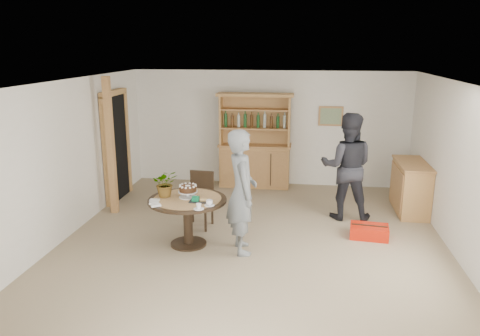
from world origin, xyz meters
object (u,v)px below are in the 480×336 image
Objects in this scene: sideboard at (411,187)px; dining_chair at (200,196)px; dining_table at (188,208)px; hutch at (255,155)px; teen_boy at (242,192)px; red_suitcase at (369,231)px; adult_person at (347,166)px.

dining_chair is at bearing -161.86° from sideboard.
hutch is at bearing 78.25° from dining_table.
hutch is 3.40m from teen_boy.
dining_chair reaches higher than red_suitcase.
hutch is at bearing 135.70° from red_suitcase.
hutch is 3.29m from sideboard.
sideboard is at bearing 63.15° from red_suitcase.
sideboard is 1.68m from red_suitcase.
dining_chair is 0.50× the size of adult_person.
adult_person is at bearing -43.92° from hutch.
adult_person is 2.97× the size of red_suitcase.
hutch reaches higher than dining_table.
teen_boy reaches higher than red_suitcase.
hutch is 1.70× the size of dining_table.
adult_person is (-1.23, -0.50, 0.48)m from sideboard.
adult_person is (2.50, 1.54, 0.35)m from dining_table.
adult_person is 1.26m from red_suitcase.
dining_chair is (0.01, 0.83, -0.07)m from dining_table.
red_suitcase is (2.82, -0.15, -0.43)m from dining_chair.
dining_chair is at bearing -105.34° from hutch.
dining_chair is at bearing -176.80° from red_suitcase.
hutch is 2.55m from dining_chair.
teen_boy reaches higher than dining_table.
sideboard is 1.33× the size of dining_chair.
hutch is 3.36m from dining_table.
red_suitcase is at bearing 13.42° from dining_table.
dining_chair is 2.62m from adult_person.
hutch reaches higher than adult_person.
teen_boy is at bearing -143.25° from sideboard.
dining_table is at bearing -83.75° from dining_chair.
hutch is 2.16× the size of dining_chair.
sideboard is at bearing -154.46° from adult_person.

